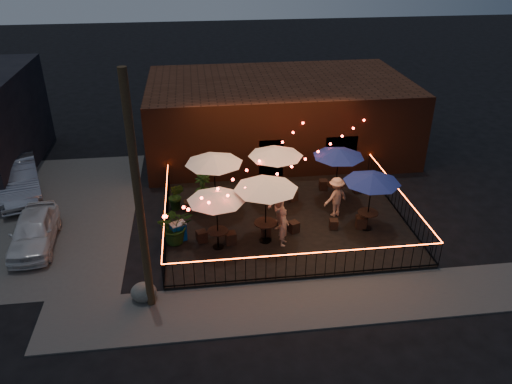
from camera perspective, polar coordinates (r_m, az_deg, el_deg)
ground at (r=19.85m, az=4.39°, el=-6.51°), size 110.00×110.00×0.00m
patio at (r=21.45m, az=3.36°, el=-3.35°), size 10.00×8.00×0.15m
sidewalk at (r=17.32m, az=6.54°, el=-12.47°), size 18.00×2.50×0.05m
parking_lot at (r=24.41m, az=-26.56°, el=-2.58°), size 11.00×12.00×0.02m
brick_building at (r=27.93m, az=2.55°, el=8.70°), size 14.00×8.00×4.00m
utility_pole at (r=15.31m, az=-13.27°, el=-0.94°), size 0.26×0.26×8.00m
fence_front at (r=17.88m, az=5.73°, el=-8.35°), size 10.00×0.04×1.04m
fence_left at (r=20.89m, az=-10.22°, el=-2.83°), size 0.04×8.00×1.04m
fence_right at (r=22.54m, az=16.01°, el=-1.10°), size 0.04×8.00×1.04m
festoon_lights at (r=19.87m, az=0.84°, el=2.03°), size 10.02×8.72×1.32m
cafe_table_0 at (r=18.52m, az=-4.57°, el=-0.57°), size 2.56×2.56×2.45m
cafe_table_1 at (r=20.95m, az=-4.84°, el=3.69°), size 2.74×2.74×2.71m
cafe_table_2 at (r=18.75m, az=1.15°, el=0.78°), size 2.51×2.51×2.73m
cafe_table_3 at (r=21.69m, az=2.26°, el=4.52°), size 2.62×2.62×2.66m
cafe_table_4 at (r=20.18m, az=13.14°, el=1.47°), size 3.00×3.00×2.52m
cafe_table_5 at (r=22.22m, az=9.43°, el=4.38°), size 2.84×2.84×2.52m
bistro_chair_0 at (r=19.97m, az=-6.23°, el=-5.05°), size 0.48×0.48×0.46m
bistro_chair_1 at (r=19.77m, az=-2.91°, el=-5.26°), size 0.45×0.45×0.47m
bistro_chair_2 at (r=22.05m, az=-7.64°, el=-1.64°), size 0.45×0.45×0.51m
bistro_chair_3 at (r=22.60m, az=-2.78°, el=-0.69°), size 0.40×0.40×0.46m
bistro_chair_4 at (r=20.19m, az=1.17°, el=-4.53°), size 0.36×0.36×0.42m
bistro_chair_5 at (r=20.52m, az=4.31°, el=-3.98°), size 0.51×0.51×0.45m
bistro_chair_6 at (r=22.67m, az=1.07°, el=-0.58°), size 0.50×0.50×0.45m
bistro_chair_7 at (r=22.83m, az=4.15°, el=-0.40°), size 0.52×0.52×0.48m
bistro_chair_8 at (r=20.92m, az=8.87°, el=-3.66°), size 0.39×0.39×0.41m
bistro_chair_9 at (r=21.18m, az=11.91°, el=-3.38°), size 0.50×0.50×0.51m
bistro_chair_10 at (r=23.95m, az=7.70°, el=0.83°), size 0.43×0.43×0.46m
bistro_chair_11 at (r=23.93m, az=11.49°, el=0.42°), size 0.39×0.39×0.43m
patron_a at (r=19.42m, az=3.19°, el=-3.97°), size 0.53×0.66×1.59m
patron_b at (r=20.44m, az=2.35°, el=-1.79°), size 0.81×0.98×1.84m
patron_c at (r=21.55m, az=9.12°, el=-0.55°), size 1.33×1.08×1.79m
potted_shrub_a at (r=19.78m, az=-9.23°, el=-3.75°), size 1.55×1.39×1.55m
potted_shrub_b at (r=22.11m, az=-9.10°, el=-0.48°), size 0.88×0.80×1.30m
potted_shrub_c at (r=22.65m, az=-6.11°, el=0.45°), size 0.73×0.73×1.30m
cooler at (r=20.07m, az=-8.85°, el=-4.49°), size 0.72×0.64×0.79m
boulder at (r=17.55m, az=-12.72°, el=-11.09°), size 1.07×0.98×0.69m
car_white at (r=21.51m, az=-24.06°, el=-4.07°), size 1.85×4.03×1.34m
car_silver at (r=25.82m, az=-25.52°, el=1.36°), size 3.22×5.28×1.64m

